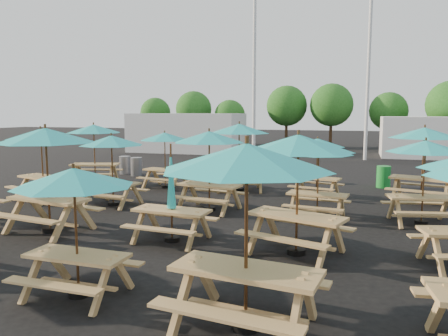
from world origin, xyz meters
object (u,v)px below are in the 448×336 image
(picnic_unit_12, at_px, (247,168))
(waste_bin_1, at_px, (136,167))
(picnic_unit_7, at_px, (165,140))
(picnic_unit_10, at_px, (209,141))
(picnic_unit_13, at_px, (298,150))
(waste_bin_0, at_px, (125,165))
(picnic_unit_11, at_px, (239,132))
(waste_bin_3, at_px, (384,177))
(picnic_unit_2, at_px, (41,138))
(picnic_unit_15, at_px, (317,146))
(picnic_unit_3, at_px, (94,132))
(picnic_unit_6, at_px, (112,145))
(picnic_unit_19, at_px, (424,137))
(picnic_unit_9, at_px, (171,202))
(picnic_unit_5, at_px, (46,142))
(waste_bin_2, at_px, (286,172))
(picnic_unit_18, at_px, (425,151))
(picnic_unit_14, at_px, (319,153))
(picnic_unit_8, at_px, (74,185))

(picnic_unit_12, height_order, waste_bin_1, picnic_unit_12)
(picnic_unit_7, relative_size, picnic_unit_10, 0.92)
(picnic_unit_13, xyz_separation_m, waste_bin_0, (-9.34, 9.34, -1.72))
(picnic_unit_11, distance_m, waste_bin_3, 5.90)
(picnic_unit_7, bearing_deg, picnic_unit_12, -49.76)
(waste_bin_3, bearing_deg, waste_bin_1, -180.00)
(picnic_unit_2, relative_size, picnic_unit_15, 1.23)
(picnic_unit_13, bearing_deg, picnic_unit_15, 109.32)
(picnic_unit_3, height_order, picnic_unit_12, picnic_unit_12)
(picnic_unit_6, bearing_deg, picnic_unit_7, 93.50)
(picnic_unit_19, height_order, waste_bin_1, picnic_unit_19)
(picnic_unit_2, bearing_deg, waste_bin_0, 113.54)
(picnic_unit_6, bearing_deg, picnic_unit_9, -35.06)
(picnic_unit_15, xyz_separation_m, picnic_unit_19, (3.31, -0.01, 0.36))
(picnic_unit_5, distance_m, picnic_unit_19, 11.11)
(waste_bin_2, bearing_deg, picnic_unit_10, -102.44)
(picnic_unit_18, bearing_deg, picnic_unit_15, 123.51)
(picnic_unit_12, distance_m, waste_bin_2, 12.77)
(picnic_unit_7, height_order, waste_bin_2, picnic_unit_7)
(picnic_unit_6, height_order, waste_bin_2, picnic_unit_6)
(picnic_unit_7, bearing_deg, picnic_unit_2, -119.43)
(picnic_unit_13, bearing_deg, picnic_unit_19, 81.34)
(picnic_unit_15, relative_size, waste_bin_0, 2.60)
(picnic_unit_9, distance_m, picnic_unit_14, 4.41)
(picnic_unit_8, bearing_deg, picnic_unit_2, 134.15)
(picnic_unit_3, distance_m, picnic_unit_7, 3.19)
(picnic_unit_6, relative_size, picnic_unit_12, 0.87)
(picnic_unit_5, height_order, picnic_unit_7, picnic_unit_5)
(picnic_unit_11, bearing_deg, waste_bin_0, 139.89)
(picnic_unit_2, relative_size, picnic_unit_10, 1.11)
(picnic_unit_8, bearing_deg, waste_bin_3, 68.28)
(picnic_unit_11, relative_size, picnic_unit_12, 1.11)
(picnic_unit_11, height_order, picnic_unit_15, picnic_unit_11)
(picnic_unit_2, height_order, picnic_unit_11, picnic_unit_11)
(picnic_unit_12, height_order, picnic_unit_19, picnic_unit_12)
(picnic_unit_10, xyz_separation_m, picnic_unit_12, (2.81, -6.58, 0.14))
(picnic_unit_10, bearing_deg, picnic_unit_13, -38.23)
(picnic_unit_15, distance_m, waste_bin_1, 8.87)
(picnic_unit_2, bearing_deg, picnic_unit_13, -1.16)
(waste_bin_1, bearing_deg, waste_bin_0, 155.71)
(picnic_unit_2, bearing_deg, waste_bin_2, 59.41)
(picnic_unit_14, bearing_deg, waste_bin_3, 78.10)
(picnic_unit_5, bearing_deg, picnic_unit_10, 57.13)
(picnic_unit_2, distance_m, picnic_unit_11, 6.75)
(picnic_unit_5, distance_m, picnic_unit_18, 9.40)
(picnic_unit_5, bearing_deg, picnic_unit_3, 123.46)
(picnic_unit_7, xyz_separation_m, waste_bin_0, (-3.41, 2.88, -1.43))
(waste_bin_2, bearing_deg, picnic_unit_5, -114.43)
(picnic_unit_3, xyz_separation_m, picnic_unit_18, (11.88, -3.18, -0.19))
(picnic_unit_3, distance_m, picnic_unit_14, 9.81)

